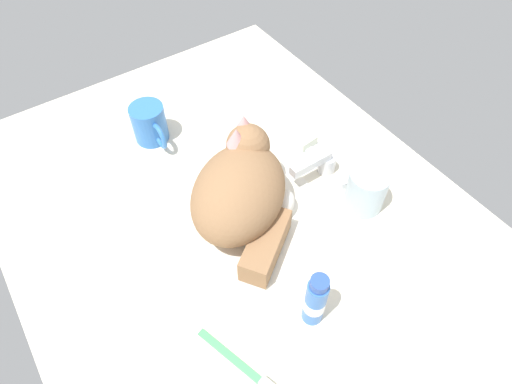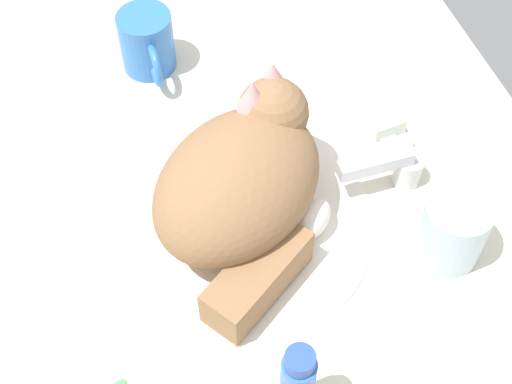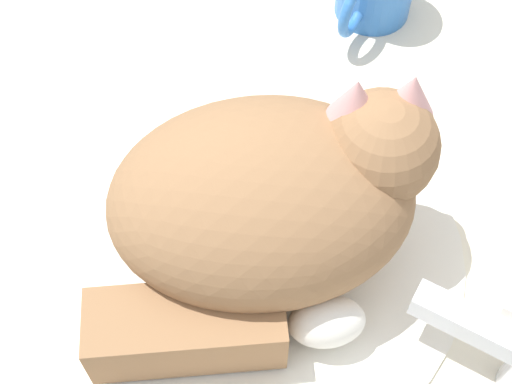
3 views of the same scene
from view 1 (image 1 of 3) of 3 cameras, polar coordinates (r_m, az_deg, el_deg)
ground_plane at (r=87.01cm, az=-2.07°, el=-3.86°), size 110.00×82.50×3.00cm
sink_basin at (r=85.49cm, az=-2.10°, el=-3.15°), size 32.41×32.41×0.71cm
faucet at (r=91.76cm, az=8.49°, el=3.56°), size 12.54×11.09×6.07cm
cat at (r=79.92cm, az=-1.82°, el=0.25°), size 28.70×27.53×16.02cm
coffee_mug at (r=99.68cm, az=-13.54°, el=8.55°), size 11.55×7.44×8.59cm
rinse_cup at (r=86.75cm, az=14.04°, el=0.24°), size 7.59×7.59×8.82cm
soap_dish at (r=98.41cm, az=5.66°, el=6.29°), size 9.00×6.40×1.20cm
soap_bar at (r=97.19cm, az=5.74°, el=7.02°), size 6.66×5.03×2.29cm
toothpaste_bottle at (r=71.22cm, az=7.66°, el=-13.76°), size 3.47×3.47×12.52cm
toothbrush at (r=72.79cm, az=-2.17°, el=-21.23°), size 14.37×5.57×1.60cm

